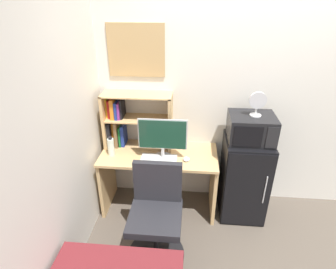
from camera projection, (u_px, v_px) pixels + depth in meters
name	position (u px, v px, depth m)	size (l,w,h in m)	color
wall_back	(288.00, 96.00, 2.89)	(6.40, 0.04, 2.60)	silver
wall_left	(13.00, 178.00, 1.62)	(0.04, 4.40, 2.60)	silver
desk	(159.00, 170.00, 3.09)	(1.25, 0.58, 0.72)	tan
hutch_bookshelf	(127.00, 119.00, 3.02)	(0.74, 0.28, 0.61)	tan
monitor	(163.00, 137.00, 2.80)	(0.50, 0.20, 0.44)	#B7B7BC
keyboard	(159.00, 158.00, 2.89)	(0.37, 0.15, 0.02)	silver
computer_mouse	(186.00, 159.00, 2.86)	(0.07, 0.08, 0.03)	silver
water_bottle	(111.00, 147.00, 2.93)	(0.07, 0.07, 0.21)	silver
mini_fridge	(244.00, 178.00, 3.03)	(0.47, 0.51, 0.93)	black
microwave	(251.00, 128.00, 2.76)	(0.45, 0.39, 0.27)	black
desk_fan	(257.00, 103.00, 2.63)	(0.16, 0.11, 0.24)	silver
desk_chair	(156.00, 219.00, 2.56)	(0.54, 0.54, 0.93)	black
wall_corkboard	(136.00, 50.00, 2.79)	(0.58, 0.02, 0.52)	tan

